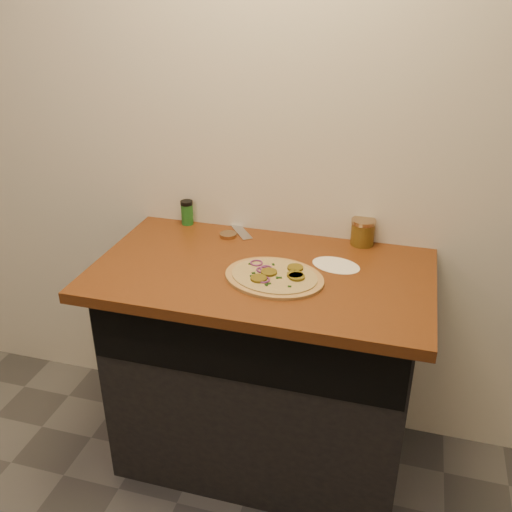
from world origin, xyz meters
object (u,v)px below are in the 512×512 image
(pizza, at_px, (274,277))
(chefs_knife, at_px, (233,222))
(spice_shaker, at_px, (187,212))
(salsa_jar, at_px, (363,232))

(pizza, xyz_separation_m, chefs_knife, (-0.29, 0.42, -0.00))
(pizza, bearing_deg, spice_shaker, 142.08)
(pizza, height_order, salsa_jar, salsa_jar)
(chefs_knife, bearing_deg, salsa_jar, -6.52)
(spice_shaker, bearing_deg, pizza, -37.92)
(pizza, distance_m, spice_shaker, 0.59)
(salsa_jar, xyz_separation_m, spice_shaker, (-0.72, 0.00, -0.00))
(spice_shaker, bearing_deg, chefs_knife, 19.16)
(chefs_knife, xyz_separation_m, salsa_jar, (0.54, -0.06, 0.05))
(salsa_jar, bearing_deg, pizza, -125.51)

